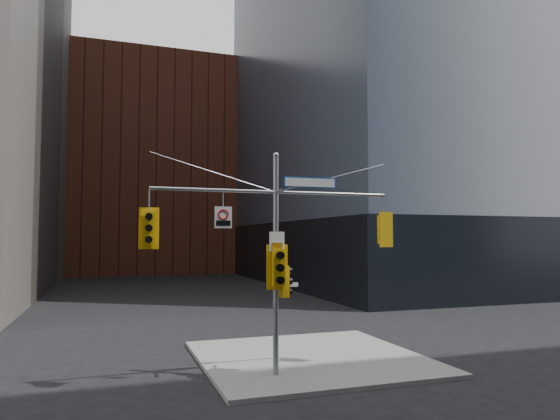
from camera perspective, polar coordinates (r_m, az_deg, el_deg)
ground at (r=14.96m, az=2.07°, el=-20.73°), size 160.00×160.00×0.00m
sidewalk_corner at (r=19.24m, az=3.46°, el=-16.52°), size 8.00×8.00×0.15m
podium_ne at (r=56.14m, az=17.40°, el=-4.61°), size 36.40×36.40×6.00m
brick_midrise at (r=72.15m, az=-14.61°, el=4.44°), size 26.00×20.00×28.00m
signal_assembly at (r=16.15m, az=-0.48°, el=-3.53°), size 8.00×0.80×7.30m
traffic_light_west_arm at (r=15.39m, az=-14.76°, el=-2.01°), size 0.60×0.49×1.26m
traffic_light_east_arm at (r=17.79m, az=11.69°, el=-2.20°), size 0.58×0.52×1.22m
traffic_light_pole_side at (r=16.33m, az=0.59°, el=-8.17°), size 0.43×0.37×1.02m
traffic_light_pole_front at (r=15.93m, az=-0.18°, el=-6.57°), size 0.69×0.57×1.45m
street_sign_blade at (r=16.67m, az=3.45°, el=3.14°), size 1.87×0.11×0.36m
regulatory_sign_arm at (r=15.69m, az=-6.50°, el=-0.76°), size 0.54×0.10×0.68m
regulatory_sign_pole at (r=16.04m, az=-0.35°, el=-3.71°), size 0.49×0.09×0.64m
street_blade_ew at (r=16.37m, az=1.02°, el=-8.55°), size 0.67×0.12×0.14m
street_blade_ns at (r=16.66m, az=-0.98°, el=-8.61°), size 0.09×0.74×0.15m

